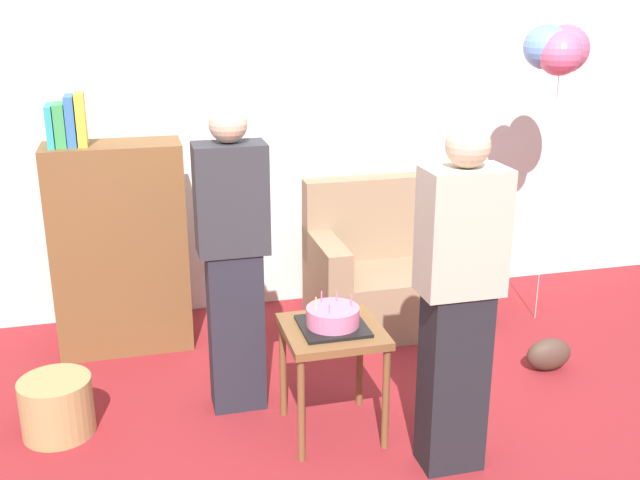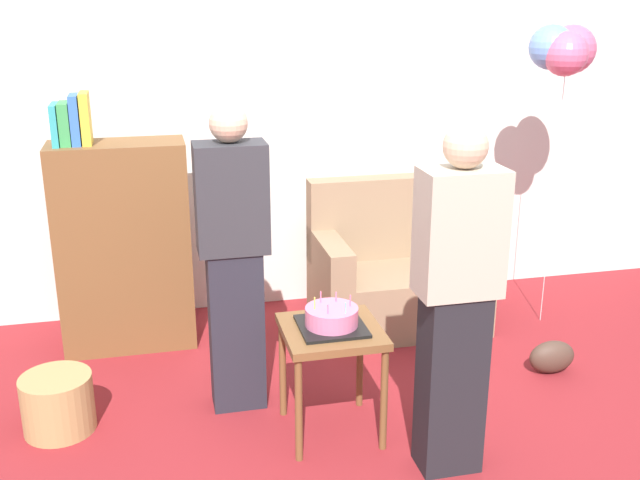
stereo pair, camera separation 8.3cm
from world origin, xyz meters
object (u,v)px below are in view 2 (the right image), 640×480
Objects in this scene: handbag at (552,357)px; balloon_bunch at (564,50)px; side_table at (331,344)px; couch at (395,274)px; bookshelf at (123,244)px; person_blowing_candles at (234,260)px; birthday_cake at (332,318)px; wicker_basket at (58,403)px; person_holding_cake at (456,303)px.

balloon_bunch is (0.29, 0.69, 1.70)m from handbag.
balloon_bunch reaches higher than handbag.
balloon_bunch is at bearing 30.33° from side_table.
bookshelf is at bearing 178.45° from couch.
couch is at bearing 16.98° from person_blowing_candles.
bookshelf is at bearing 128.43° from birthday_cake.
wicker_basket is at bearing -167.65° from balloon_bunch.
couch is 0.67× the size of person_holding_cake.
couch is 0.69× the size of bookshelf.
person_holding_cake is 0.83× the size of balloon_bunch.
person_holding_cake is (0.89, -0.79, 0.00)m from person_blowing_candles.
couch is 0.67× the size of person_blowing_candles.
birthday_cake is 0.20× the size of person_holding_cake.
person_holding_cake is at bearing -21.99° from wicker_basket.
wicker_basket reaches higher than handbag.
birthday_cake is 2.30m from balloon_bunch.
person_holding_cake is at bearing -41.17° from side_table.
side_table is at bearing -149.67° from balloon_bunch.
side_table is at bearing -20.78° from person_holding_cake.
bookshelf is at bearing 128.43° from side_table.
handbag is 1.86m from balloon_bunch.
side_table is at bearing -121.49° from couch.
side_table is 0.67m from person_blowing_candles.
person_blowing_candles reaches higher than wicker_basket.
side_table is at bearing -167.81° from handbag.
person_holding_cake reaches higher than couch.
birthday_cake is at bearing -51.57° from bookshelf.
couch is 1.76m from balloon_bunch.
wicker_basket is (-1.35, 0.33, -0.34)m from side_table.
balloon_bunch reaches higher than birthday_cake.
bookshelf is at bearing -28.32° from person_holding_cake.
wicker_basket is at bearing -1.60° from person_holding_cake.
balloon_bunch reaches higher than person_blowing_candles.
birthday_cake is at bearing -20.78° from person_holding_cake.
wicker_basket is 0.18× the size of balloon_bunch.
wicker_basket is (-1.35, 0.33, -0.48)m from birthday_cake.
handbag is at bearing -53.93° from couch.
handbag is (2.77, -0.02, -0.05)m from wicker_basket.
person_holding_cake is at bearing -48.71° from bookshelf.
balloon_bunch reaches higher than wicker_basket.
handbag is at bearing -21.69° from bookshelf.
balloon_bunch is (2.71, -0.27, 1.13)m from bookshelf.
bookshelf is (-1.75, 0.05, 0.33)m from couch.
couch is 1.46m from birthday_cake.
person_holding_cake is 5.82× the size of handbag.
birthday_cake is at bearing -121.49° from couch.
balloon_bunch is at bearing -13.18° from couch.
bookshelf reaches higher than side_table.
person_blowing_candles is (0.58, -0.88, 0.16)m from bookshelf.
handbag is (0.95, 0.71, -0.73)m from person_holding_cake.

